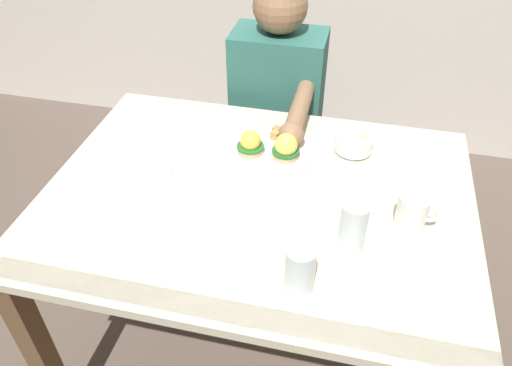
{
  "coord_description": "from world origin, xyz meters",
  "views": [
    {
      "loc": [
        0.24,
        -1.03,
        1.65
      ],
      "look_at": [
        -0.0,
        0.0,
        0.78
      ],
      "focal_mm": 34.86,
      "sensor_mm": 36.0,
      "label": 1
    }
  ],
  "objects_px": {
    "water_glass_far": "(300,271)",
    "diner_person": "(277,110)",
    "dining_table": "(257,221)",
    "eggs_benedict_plate": "(270,149)",
    "water_glass_near": "(353,228)",
    "fruit_bowl": "(354,144)",
    "coffee_mug": "(413,211)",
    "fork": "(151,171)"
  },
  "relations": [
    {
      "from": "fork",
      "to": "eggs_benedict_plate",
      "type": "bearing_deg",
      "value": 25.56
    },
    {
      "from": "water_glass_near",
      "to": "diner_person",
      "type": "bearing_deg",
      "value": 114.32
    },
    {
      "from": "water_glass_far",
      "to": "diner_person",
      "type": "height_order",
      "value": "diner_person"
    },
    {
      "from": "fruit_bowl",
      "to": "diner_person",
      "type": "distance_m",
      "value": 0.47
    },
    {
      "from": "coffee_mug",
      "to": "fork",
      "type": "xyz_separation_m",
      "value": [
        -0.75,
        0.06,
        -0.05
      ]
    },
    {
      "from": "fruit_bowl",
      "to": "dining_table",
      "type": "bearing_deg",
      "value": -132.73
    },
    {
      "from": "dining_table",
      "to": "fork",
      "type": "relative_size",
      "value": 7.69
    },
    {
      "from": "dining_table",
      "to": "water_glass_near",
      "type": "xyz_separation_m",
      "value": [
        0.27,
        -0.14,
        0.16
      ]
    },
    {
      "from": "fruit_bowl",
      "to": "water_glass_far",
      "type": "xyz_separation_m",
      "value": [
        -0.08,
        -0.56,
        0.02
      ]
    },
    {
      "from": "fork",
      "to": "fruit_bowl",
      "type": "bearing_deg",
      "value": 22.69
    },
    {
      "from": "eggs_benedict_plate",
      "to": "water_glass_far",
      "type": "distance_m",
      "value": 0.51
    },
    {
      "from": "water_glass_far",
      "to": "coffee_mug",
      "type": "bearing_deg",
      "value": 46.29
    },
    {
      "from": "coffee_mug",
      "to": "water_glass_far",
      "type": "xyz_separation_m",
      "value": [
        -0.25,
        -0.26,
        0.0
      ]
    },
    {
      "from": "eggs_benedict_plate",
      "to": "water_glass_near",
      "type": "distance_m",
      "value": 0.42
    },
    {
      "from": "eggs_benedict_plate",
      "to": "fruit_bowl",
      "type": "xyz_separation_m",
      "value": [
        0.25,
        0.08,
        0.0
      ]
    },
    {
      "from": "fork",
      "to": "water_glass_near",
      "type": "xyz_separation_m",
      "value": [
        0.6,
        -0.16,
        0.06
      ]
    },
    {
      "from": "dining_table",
      "to": "water_glass_far",
      "type": "distance_m",
      "value": 0.37
    },
    {
      "from": "diner_person",
      "to": "coffee_mug",
      "type": "bearing_deg",
      "value": -52.86
    },
    {
      "from": "fork",
      "to": "water_glass_near",
      "type": "relative_size",
      "value": 1.18
    },
    {
      "from": "fruit_bowl",
      "to": "water_glass_near",
      "type": "xyz_separation_m",
      "value": [
        0.02,
        -0.4,
        0.03
      ]
    },
    {
      "from": "water_glass_near",
      "to": "water_glass_far",
      "type": "distance_m",
      "value": 0.19
    },
    {
      "from": "diner_person",
      "to": "fork",
      "type": "bearing_deg",
      "value": -115.1
    },
    {
      "from": "dining_table",
      "to": "eggs_benedict_plate",
      "type": "xyz_separation_m",
      "value": [
        -0.0,
        0.18,
        0.13
      ]
    },
    {
      "from": "fruit_bowl",
      "to": "fork",
      "type": "relative_size",
      "value": 0.77
    },
    {
      "from": "dining_table",
      "to": "water_glass_far",
      "type": "height_order",
      "value": "water_glass_far"
    },
    {
      "from": "water_glass_near",
      "to": "water_glass_far",
      "type": "height_order",
      "value": "water_glass_near"
    },
    {
      "from": "dining_table",
      "to": "water_glass_near",
      "type": "distance_m",
      "value": 0.35
    },
    {
      "from": "water_glass_near",
      "to": "diner_person",
      "type": "distance_m",
      "value": 0.82
    },
    {
      "from": "water_glass_near",
      "to": "diner_person",
      "type": "relative_size",
      "value": 0.12
    },
    {
      "from": "dining_table",
      "to": "eggs_benedict_plate",
      "type": "height_order",
      "value": "eggs_benedict_plate"
    },
    {
      "from": "coffee_mug",
      "to": "diner_person",
      "type": "distance_m",
      "value": 0.8
    },
    {
      "from": "dining_table",
      "to": "fork",
      "type": "bearing_deg",
      "value": 175.2
    },
    {
      "from": "coffee_mug",
      "to": "fork",
      "type": "height_order",
      "value": "coffee_mug"
    },
    {
      "from": "fork",
      "to": "dining_table",
      "type": "bearing_deg",
      "value": -4.8
    },
    {
      "from": "eggs_benedict_plate",
      "to": "water_glass_near",
      "type": "height_order",
      "value": "water_glass_near"
    },
    {
      "from": "fruit_bowl",
      "to": "diner_person",
      "type": "xyz_separation_m",
      "value": [
        -0.31,
        0.33,
        -0.12
      ]
    },
    {
      "from": "dining_table",
      "to": "eggs_benedict_plate",
      "type": "bearing_deg",
      "value": 90.53
    },
    {
      "from": "water_glass_far",
      "to": "diner_person",
      "type": "distance_m",
      "value": 0.93
    },
    {
      "from": "diner_person",
      "to": "dining_table",
      "type": "bearing_deg",
      "value": -84.28
    },
    {
      "from": "fruit_bowl",
      "to": "coffee_mug",
      "type": "height_order",
      "value": "coffee_mug"
    },
    {
      "from": "fruit_bowl",
      "to": "water_glass_far",
      "type": "height_order",
      "value": "water_glass_far"
    },
    {
      "from": "dining_table",
      "to": "eggs_benedict_plate",
      "type": "relative_size",
      "value": 4.44
    }
  ]
}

